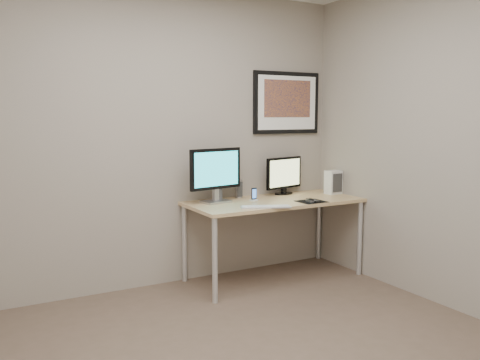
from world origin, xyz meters
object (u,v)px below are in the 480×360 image
at_px(desk, 274,207).
at_px(keyboard, 266,207).
at_px(framed_art, 287,103).
at_px(speaker_right, 239,189).
at_px(speaker_left, 216,191).
at_px(monitor_tv, 284,175).
at_px(fan_unit, 333,182).
at_px(monitor_large, 216,173).
at_px(phone_dock, 254,194).

distance_m(desk, keyboard, 0.40).
distance_m(framed_art, speaker_right, 0.99).
height_order(framed_art, speaker_left, framed_art).
relative_size(monitor_tv, fan_unit, 1.99).
bearing_deg(monitor_large, keyboard, -69.06).
bearing_deg(phone_dock, desk, -25.00).
xyz_separation_m(framed_art, speaker_left, (-0.85, -0.15, -0.79)).
xyz_separation_m(speaker_right, fan_unit, (0.93, -0.24, 0.03)).
xyz_separation_m(speaker_left, fan_unit, (1.22, -0.14, 0.02)).
bearing_deg(desk, phone_dock, 162.72).
distance_m(monitor_tv, keyboard, 0.78).
height_order(monitor_large, monitor_tv, monitor_large).
bearing_deg(fan_unit, speaker_right, 161.70).
relative_size(speaker_left, keyboard, 0.47).
bearing_deg(phone_dock, keyboard, -111.98).
bearing_deg(speaker_left, phone_dock, -42.62).
bearing_deg(phone_dock, fan_unit, -9.00).
relative_size(framed_art, phone_dock, 6.32).
bearing_deg(monitor_tv, speaker_left, 170.88).
height_order(desk, monitor_tv, monitor_tv).
distance_m(framed_art, speaker_left, 1.17).
bearing_deg(fan_unit, keyboard, -165.90).
bearing_deg(keyboard, framed_art, 66.32).
relative_size(monitor_large, speaker_right, 3.14).
bearing_deg(monitor_large, phone_dock, -23.94).
height_order(speaker_left, fan_unit, fan_unit).
distance_m(speaker_right, phone_dock, 0.22).
height_order(monitor_large, keyboard, monitor_large).
bearing_deg(fan_unit, monitor_tv, 151.17).
height_order(monitor_tv, keyboard, monitor_tv).
distance_m(desk, speaker_left, 0.56).
bearing_deg(speaker_left, fan_unit, -28.33).
relative_size(monitor_large, monitor_tv, 1.15).
relative_size(monitor_tv, speaker_left, 2.32).
xyz_separation_m(monitor_large, fan_unit, (1.24, -0.10, -0.15)).
relative_size(framed_art, monitor_tv, 1.64).
xyz_separation_m(speaker_left, phone_dock, (0.32, -0.12, -0.04)).
height_order(framed_art, keyboard, framed_art).
distance_m(desk, phone_dock, 0.23).
height_order(speaker_left, phone_dock, speaker_left).
height_order(monitor_large, speaker_right, monitor_large).
bearing_deg(speaker_right, desk, -41.10).
bearing_deg(framed_art, phone_dock, -152.64).
bearing_deg(phone_dock, speaker_right, 91.81).
relative_size(desk, monitor_tv, 3.50).
distance_m(monitor_large, monitor_tv, 0.80).
distance_m(monitor_large, phone_dock, 0.41).
bearing_deg(keyboard, speaker_left, 138.16).
xyz_separation_m(framed_art, phone_dock, (-0.53, -0.28, -0.83)).
xyz_separation_m(speaker_left, keyboard, (0.23, -0.46, -0.09)).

